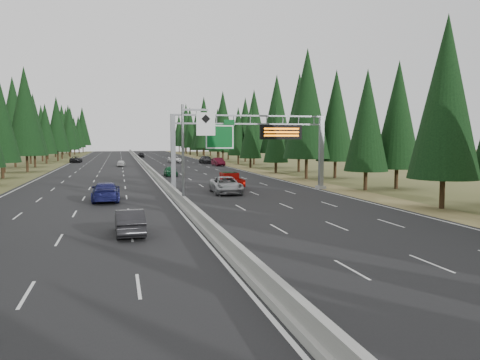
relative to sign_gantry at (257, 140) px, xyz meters
name	(u,v)px	position (x,y,z in m)	size (l,w,h in m)	color
ground	(306,338)	(-8.92, -34.88, -5.27)	(400.00, 400.00, 0.00)	#4F5226
road	(145,167)	(-8.92, 45.12, -5.23)	(32.00, 260.00, 0.08)	black
shoulder_right	(235,166)	(8.88, 45.12, -5.24)	(3.60, 260.00, 0.06)	olive
shoulder_left	(46,169)	(-26.72, 45.12, -5.24)	(3.60, 260.00, 0.06)	#4F5226
median_barrier	(145,165)	(-8.92, 45.12, -4.85)	(0.70, 260.00, 0.85)	gray
sign_gantry	(257,140)	(0.00, 0.00, 0.00)	(16.75, 0.98, 7.80)	slate
hov_sign_pole	(190,148)	(-8.33, -9.92, -0.54)	(2.80, 0.50, 8.00)	slate
tree_row_right	(266,118)	(13.04, 37.75, 4.11)	(11.43, 242.93, 18.87)	black
tree_row_left	(10,114)	(-30.85, 37.18, 4.22)	(11.67, 245.05, 18.96)	black
silver_minivan	(226,185)	(-3.60, -1.59, -4.37)	(2.71, 5.87, 1.63)	#A1A1A5
red_pickup	(230,179)	(-2.04, 3.24, -4.25)	(1.86, 5.20, 1.69)	black
car_ahead_green	(171,171)	(-6.56, 21.69, -4.46)	(1.72, 4.27, 1.46)	#124F28
car_ahead_dkred	(218,162)	(5.58, 46.01, -4.38)	(1.71, 4.90, 1.61)	#530B1B
car_ahead_dkgrey	(206,160)	(4.86, 55.37, -4.37)	(2.30, 5.65, 1.64)	black
car_ahead_white	(174,159)	(-1.50, 60.93, -4.41)	(2.59, 5.61, 1.56)	silver
car_ahead_far	(141,155)	(-7.42, 95.69, -4.40)	(1.86, 4.62, 1.58)	black
car_onc_near	(130,222)	(-13.26, -19.88, -4.47)	(1.52, 4.35, 1.43)	black
car_onc_blue	(106,192)	(-14.91, -4.88, -4.36)	(2.32, 5.70, 1.65)	navy
car_onc_white	(121,163)	(-13.41, 48.27, -4.55)	(1.51, 3.76, 1.28)	silver
car_onc_far	(76,159)	(-23.42, 67.53, -4.48)	(2.36, 5.12, 1.42)	black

